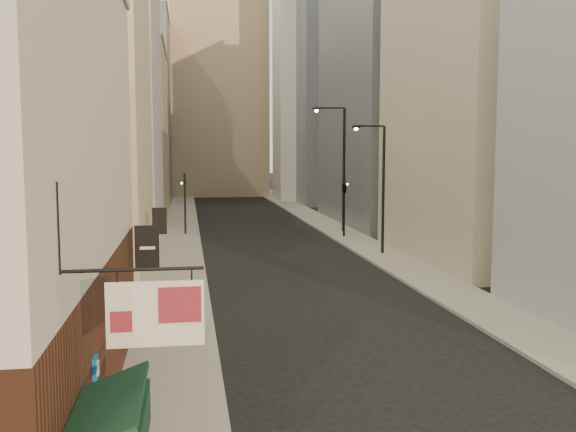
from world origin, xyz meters
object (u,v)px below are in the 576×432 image
(clock_tower, at_px, (218,78))
(traffic_light_left, at_px, (185,191))
(white_tower, at_px, (306,61))
(streetlamp_far, at_px, (341,162))
(traffic_light_right, at_px, (344,189))
(streetlamp_mid, at_px, (380,182))

(clock_tower, distance_m, traffic_light_left, 50.21)
(white_tower, bearing_deg, traffic_light_left, -115.43)
(streetlamp_far, bearing_deg, traffic_light_right, -82.63)
(clock_tower, bearing_deg, streetlamp_far, -81.21)
(streetlamp_mid, height_order, traffic_light_left, streetlamp_mid)
(clock_tower, distance_m, traffic_light_right, 53.73)
(traffic_light_left, relative_size, traffic_light_right, 1.00)
(streetlamp_mid, relative_size, streetlamp_far, 0.82)
(clock_tower, bearing_deg, traffic_light_left, -96.11)
(clock_tower, bearing_deg, streetlamp_mid, -82.99)
(clock_tower, distance_m, white_tower, 17.83)
(white_tower, bearing_deg, clock_tower, 128.16)
(streetlamp_far, relative_size, traffic_light_right, 2.06)
(white_tower, bearing_deg, streetlamp_far, -95.83)
(streetlamp_mid, relative_size, traffic_light_left, 1.68)
(traffic_light_left, distance_m, traffic_light_right, 12.69)
(streetlamp_mid, bearing_deg, traffic_light_right, 91.20)
(streetlamp_mid, height_order, traffic_light_right, streetlamp_mid)
(white_tower, xyz_separation_m, streetlamp_far, (-3.51, -34.42, -12.73))
(streetlamp_mid, distance_m, traffic_light_right, 8.37)
(traffic_light_left, bearing_deg, streetlamp_far, 158.21)
(white_tower, height_order, traffic_light_left, white_tower)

